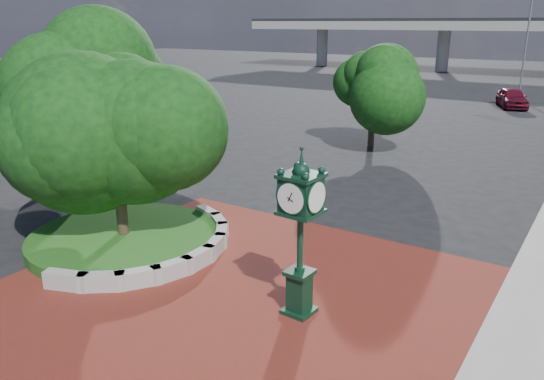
{
  "coord_description": "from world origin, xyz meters",
  "views": [
    {
      "loc": [
        7.87,
        -10.81,
        7.0
      ],
      "look_at": [
        -0.18,
        1.5,
        2.32
      ],
      "focal_mm": 35.0,
      "sensor_mm": 36.0,
      "label": 1
    }
  ],
  "objects": [
    {
      "name": "ground",
      "position": [
        0.0,
        0.0,
        0.0
      ],
      "size": [
        200.0,
        200.0,
        0.0
      ],
      "primitive_type": "plane",
      "color": "black",
      "rests_on": "ground"
    },
    {
      "name": "plaza",
      "position": [
        0.0,
        -1.0,
        0.02
      ],
      "size": [
        12.0,
        12.0,
        0.04
      ],
      "primitive_type": "cube",
      "color": "maroon",
      "rests_on": "ground"
    },
    {
      "name": "planter_wall",
      "position": [
        -2.71,
        -0.0,
        0.27
      ],
      "size": [
        2.96,
        6.77,
        0.54
      ],
      "color": "#9E9B93",
      "rests_on": "ground"
    },
    {
      "name": "grass_bed",
      "position": [
        -5.0,
        0.0,
        0.2
      ],
      "size": [
        6.1,
        6.1,
        0.4
      ],
      "primitive_type": "cylinder",
      "color": "#164D18",
      "rests_on": "ground"
    },
    {
      "name": "tree_planter",
      "position": [
        -5.0,
        0.0,
        3.72
      ],
      "size": [
        5.2,
        5.2,
        6.33
      ],
      "color": "#38281C",
      "rests_on": "ground"
    },
    {
      "name": "tree_northwest",
      "position": [
        -13.0,
        5.0,
        4.12
      ],
      "size": [
        5.6,
        5.6,
        6.93
      ],
      "color": "#38281C",
      "rests_on": "ground"
    },
    {
      "name": "tree_street",
      "position": [
        -4.0,
        18.0,
        3.24
      ],
      "size": [
        4.4,
        4.4,
        5.45
      ],
      "color": "#38281C",
      "rests_on": "ground"
    },
    {
      "name": "post_clock",
      "position": [
        2.01,
        -0.6,
        2.33
      ],
      "size": [
        0.93,
        0.93,
        4.24
      ],
      "color": "black",
      "rests_on": "ground"
    },
    {
      "name": "parked_car",
      "position": [
        0.19,
        38.33,
        0.84
      ],
      "size": [
        3.66,
        5.31,
        1.68
      ],
      "primitive_type": "imported",
      "rotation": [
        0.0,
        0.0,
        0.38
      ],
      "color": "#570C1C",
      "rests_on": "ground"
    },
    {
      "name": "street_lamp_far",
      "position": [
        -0.04,
        44.82,
        5.3
      ],
      "size": [
        1.95,
        0.85,
        9.03
      ],
      "color": "slate",
      "rests_on": "ground"
    }
  ]
}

